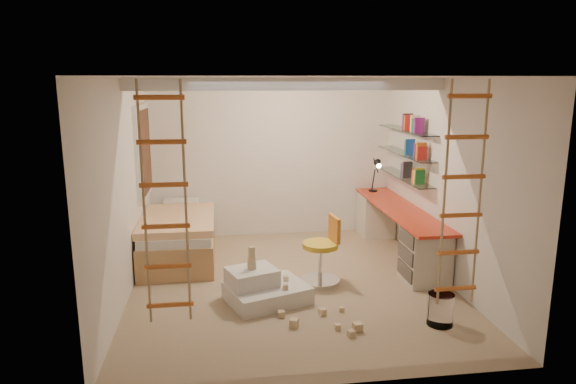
{
  "coord_description": "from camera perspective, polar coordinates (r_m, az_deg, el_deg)",
  "views": [
    {
      "loc": [
        -0.89,
        -6.12,
        2.57
      ],
      "look_at": [
        0.0,
        0.3,
        1.15
      ],
      "focal_mm": 32.0,
      "sensor_mm": 36.0,
      "label": 1
    }
  ],
  "objects": [
    {
      "name": "floor",
      "position": [
        6.7,
        0.36,
        -10.21
      ],
      "size": [
        4.5,
        4.5,
        0.0
      ],
      "primitive_type": "plane",
      "color": "#937B5F",
      "rests_on": "ground"
    },
    {
      "name": "ceiling_beam",
      "position": [
        6.48,
        0.0,
        11.91
      ],
      "size": [
        4.0,
        0.18,
        0.16
      ],
      "primitive_type": "cube",
      "color": "white",
      "rests_on": "ceiling"
    },
    {
      "name": "window_frame",
      "position": [
        7.76,
        -15.86,
        4.34
      ],
      "size": [
        0.06,
        1.15,
        1.35
      ],
      "primitive_type": "cube",
      "color": "white",
      "rests_on": "wall_left"
    },
    {
      "name": "window_blind",
      "position": [
        7.76,
        -15.57,
        4.35
      ],
      "size": [
        0.02,
        1.0,
        1.2
      ],
      "primitive_type": "cube",
      "color": "#4C2D1E",
      "rests_on": "window_frame"
    },
    {
      "name": "rope_ladder_left",
      "position": [
        4.52,
        -13.51,
        -1.5
      ],
      "size": [
        0.41,
        0.04,
        2.13
      ],
      "primitive_type": null,
      "color": "#CB5A22",
      "rests_on": "ceiling"
    },
    {
      "name": "rope_ladder_right",
      "position": [
        5.02,
        18.8,
        -0.44
      ],
      "size": [
        0.41,
        0.04,
        2.13
      ],
      "primitive_type": null,
      "color": "orange",
      "rests_on": "ceiling"
    },
    {
      "name": "waste_bin",
      "position": [
        5.85,
        16.59,
        -12.39
      ],
      "size": [
        0.28,
        0.28,
        0.35
      ],
      "primitive_type": "cylinder",
      "color": "white",
      "rests_on": "floor"
    },
    {
      "name": "desk",
      "position": [
        7.76,
        12.11,
        -4.13
      ],
      "size": [
        0.56,
        2.8,
        0.75
      ],
      "color": "red",
      "rests_on": "floor"
    },
    {
      "name": "shelves",
      "position": [
        7.83,
        12.86,
        4.2
      ],
      "size": [
        0.25,
        1.8,
        0.71
      ],
      "color": "white",
      "rests_on": "wall_right"
    },
    {
      "name": "bed",
      "position": [
        7.7,
        -11.98,
        -4.83
      ],
      "size": [
        1.02,
        2.0,
        0.69
      ],
      "color": "#AD7F51",
      "rests_on": "floor"
    },
    {
      "name": "task_lamp",
      "position": [
        8.47,
        9.84,
        2.43
      ],
      "size": [
        0.14,
        0.36,
        0.57
      ],
      "color": "black",
      "rests_on": "desk"
    },
    {
      "name": "swivel_chair",
      "position": [
        6.65,
        3.8,
        -7.42
      ],
      "size": [
        0.58,
        0.58,
        0.88
      ],
      "color": "gold",
      "rests_on": "floor"
    },
    {
      "name": "play_platform",
      "position": [
        6.18,
        -2.81,
        -10.66
      ],
      "size": [
        1.08,
        0.96,
        0.4
      ],
      "color": "silver",
      "rests_on": "floor"
    },
    {
      "name": "toy_blocks",
      "position": [
        5.85,
        0.76,
        -11.47
      ],
      "size": [
        1.17,
        1.16,
        0.67
      ],
      "color": "#CCB284",
      "rests_on": "floor"
    },
    {
      "name": "books",
      "position": [
        7.82,
        12.9,
        5.04
      ],
      "size": [
        0.14,
        0.64,
        0.92
      ],
      "color": "#1E722D",
      "rests_on": "shelves"
    }
  ]
}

